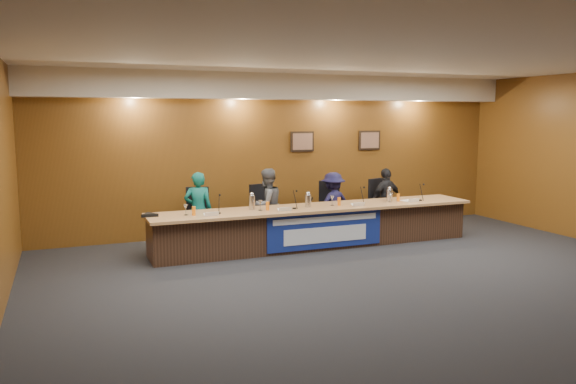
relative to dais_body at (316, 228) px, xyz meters
name	(u,v)px	position (x,y,z in m)	size (l,w,h in m)	color
floor	(385,282)	(0.00, -2.40, -0.35)	(10.00, 10.00, 0.00)	black
ceiling	(390,56)	(0.00, -2.40, 2.85)	(10.00, 8.00, 0.04)	silver
wall_back	(284,154)	(0.00, 1.60, 1.25)	(10.00, 0.04, 3.20)	#5F3813
soffit	(288,87)	(0.00, 1.35, 2.60)	(10.00, 0.50, 0.50)	beige
dais_body	(316,228)	(0.00, 0.00, 0.00)	(6.00, 0.80, 0.70)	#3A2417
dais_top	(317,208)	(0.00, -0.05, 0.38)	(6.10, 0.95, 0.05)	#AD7B4B
banner	(326,230)	(0.00, -0.41, 0.03)	(2.20, 0.02, 0.65)	navy
banner_text_upper	(326,219)	(0.00, -0.43, 0.23)	(2.00, 0.01, 0.10)	silver
banner_text_lower	(326,235)	(0.00, -0.43, -0.05)	(1.60, 0.01, 0.28)	silver
wall_photo_left	(302,141)	(0.40, 1.57, 1.50)	(0.52, 0.04, 0.42)	black
wall_photo_right	(369,140)	(2.00, 1.57, 1.50)	(0.52, 0.04, 0.42)	black
panelist_a	(198,210)	(-2.02, 0.70, 0.34)	(0.51, 0.33, 1.39)	#0C574D
panelist_b	(267,205)	(-0.70, 0.70, 0.35)	(0.68, 0.53, 1.40)	#545559
panelist_c	(333,204)	(0.70, 0.70, 0.29)	(0.82, 0.47, 1.27)	#131235
panelist_d	(386,200)	(1.92, 0.70, 0.31)	(0.77, 0.32, 1.31)	black
office_chair_a	(197,221)	(-2.02, 0.80, 0.13)	(0.48, 0.48, 0.08)	black
office_chair_b	(265,216)	(-0.70, 0.80, 0.13)	(0.48, 0.48, 0.08)	black
office_chair_c	(331,211)	(0.70, 0.80, 0.13)	(0.48, 0.48, 0.08)	black
office_chair_d	(383,208)	(1.92, 0.80, 0.13)	(0.48, 0.48, 0.08)	black
nameplate_a	(212,214)	(-2.03, -0.32, 0.45)	(0.24, 0.06, 0.09)	white
microphone_a	(219,213)	(-1.86, -0.12, 0.41)	(0.07, 0.07, 0.02)	black
juice_glass_a	(194,211)	(-2.28, -0.13, 0.47)	(0.06, 0.06, 0.15)	orange
water_glass_a	(186,210)	(-2.40, -0.07, 0.49)	(0.08, 0.08, 0.18)	silver
nameplate_b	(285,209)	(-0.73, -0.32, 0.45)	(0.24, 0.06, 0.09)	white
microphone_b	(294,208)	(-0.49, -0.14, 0.41)	(0.07, 0.07, 0.02)	black
juice_glass_b	(268,206)	(-0.98, -0.10, 0.47)	(0.06, 0.06, 0.15)	orange
water_glass_b	(260,205)	(-1.10, -0.09, 0.49)	(0.08, 0.08, 0.18)	silver
nameplate_c	(359,204)	(0.71, -0.32, 0.45)	(0.24, 0.06, 0.09)	white
microphone_c	(361,204)	(0.86, -0.14, 0.41)	(0.07, 0.07, 0.02)	black
juice_glass_c	(339,201)	(0.42, -0.10, 0.47)	(0.06, 0.06, 0.15)	orange
water_glass_c	(332,201)	(0.29, -0.07, 0.49)	(0.08, 0.08, 0.18)	silver
nameplate_d	(414,200)	(1.92, -0.28, 0.45)	(0.24, 0.06, 0.09)	white
microphone_d	(420,200)	(2.14, -0.17, 0.41)	(0.07, 0.07, 0.02)	black
juice_glass_d	(398,197)	(1.71, -0.07, 0.47)	(0.06, 0.06, 0.15)	orange
water_glass_d	(390,197)	(1.50, -0.10, 0.49)	(0.08, 0.08, 0.18)	silver
carafe_left	(252,203)	(-1.21, 0.06, 0.53)	(0.11, 0.11, 0.25)	silver
carafe_mid	(308,201)	(-0.18, -0.05, 0.51)	(0.11, 0.11, 0.22)	silver
carafe_right	(389,195)	(1.56, 0.01, 0.51)	(0.11, 0.11, 0.22)	silver
speakerphone	(149,215)	(-2.98, 0.05, 0.43)	(0.32, 0.32, 0.05)	black
paper_stack	(408,201)	(1.90, -0.12, 0.40)	(0.22, 0.30, 0.01)	white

